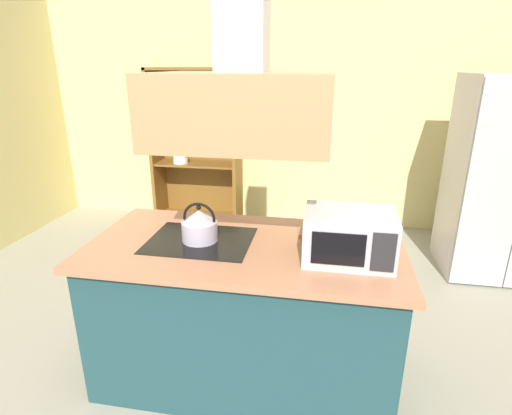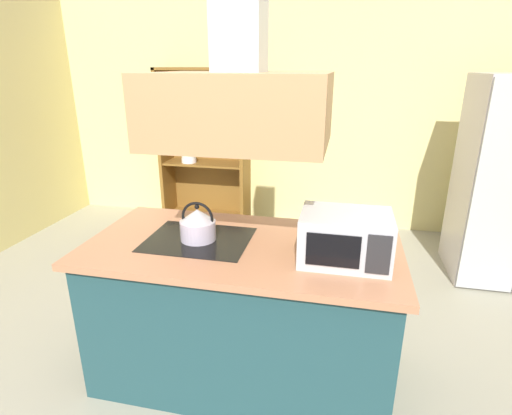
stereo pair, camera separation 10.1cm
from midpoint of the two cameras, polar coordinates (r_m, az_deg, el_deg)
The scene contains 9 objects.
ground_plane at distance 2.67m, azimuth -3.64°, elevation -25.01°, with size 7.80×7.80×0.00m, color gray.
wall_back at distance 4.90m, azimuth 4.50°, elevation 13.34°, with size 6.00×0.12×2.70m, color #E2D588.
kitchen_island at distance 2.55m, azimuth -2.60°, elevation -14.34°, with size 1.79×0.92×0.90m.
range_hood at distance 2.12m, azimuth -3.16°, elevation 16.65°, with size 0.90×0.70×1.22m.
refrigerator at distance 4.23m, azimuth 31.24°, elevation 3.43°, with size 0.90×0.77×1.81m.
dish_cabinet at distance 5.01m, azimuth -8.83°, elevation 7.12°, with size 1.05×0.40×1.84m.
kettle at distance 2.36m, azimuth -9.19°, elevation -2.47°, with size 0.21×0.21×0.23m.
cutting_board at distance 2.52m, azimuth 8.85°, elevation -3.15°, with size 0.34×0.24×0.02m, color tan.
microwave at distance 2.15m, azimuth 11.64°, elevation -3.98°, with size 0.46×0.35×0.26m.
Camera 1 is at (0.44, -1.85, 1.87)m, focal length 28.34 mm.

